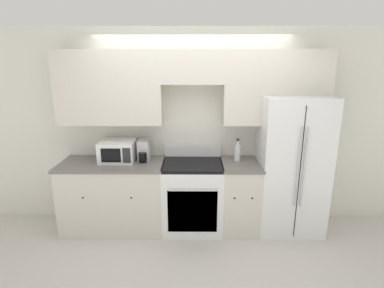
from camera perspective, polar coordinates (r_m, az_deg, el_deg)
The scene contains 9 objects.
ground_plane at distance 3.97m, azimuth -0.04°, elevation -17.80°, with size 12.00×12.00×0.00m, color beige.
wall_back at distance 3.95m, azimuth 0.02°, elevation 6.27°, with size 8.00×0.39×2.60m.
lower_cabinets_left at distance 4.15m, azimuth -14.59°, elevation -9.47°, with size 1.34×0.64×0.92m.
lower_cabinets_right at distance 4.06m, azimuth 9.00°, elevation -9.73°, with size 0.50×0.64×0.92m.
oven_range at distance 4.01m, azimuth 0.11°, elevation -9.77°, with size 0.76×0.65×1.08m.
refrigerator at distance 4.09m, azimuth 18.20°, elevation -3.71°, with size 0.83×0.75×1.77m.
microwave at distance 4.00m, azimuth -13.91°, elevation -1.27°, with size 0.44×0.40×0.27m.
bottle at distance 3.94m, azimuth 8.64°, elevation -1.52°, with size 0.08×0.08×0.29m.
electric_kettle at distance 3.97m, azimuth -9.15°, elevation -1.29°, with size 0.15×0.28×0.26m.
Camera 1 is at (0.03, -3.32, 2.17)m, focal length 28.00 mm.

